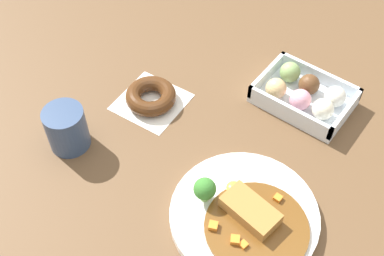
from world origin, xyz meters
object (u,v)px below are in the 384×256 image
donut_box (304,95)px  chocolate_ring_donut (151,97)px  coffee_mug (67,129)px  curry_plate (244,215)px

donut_box → chocolate_ring_donut: size_ratio=1.33×
donut_box → coffee_mug: (-0.30, -0.37, 0.02)m
donut_box → coffee_mug: bearing=-129.7°
chocolate_ring_donut → coffee_mug: bearing=-107.0°
donut_box → chocolate_ring_donut: (-0.25, -0.19, -0.01)m
chocolate_ring_donut → coffee_mug: size_ratio=1.60×
curry_plate → donut_box: size_ratio=1.36×
donut_box → coffee_mug: size_ratio=2.14×
chocolate_ring_donut → coffee_mug: 0.19m
curry_plate → donut_box: (-0.05, 0.30, 0.01)m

